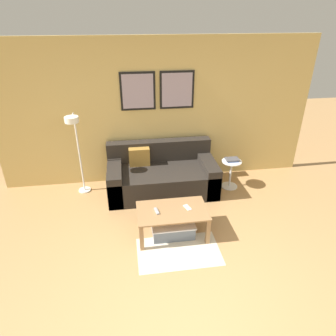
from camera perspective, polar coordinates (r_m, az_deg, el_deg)
name	(u,v)px	position (r m, az deg, el deg)	size (l,w,h in m)	color
ground_plane	(192,311)	(3.60, 4.55, -25.56)	(16.00, 16.00, 0.00)	tan
wall_back	(157,113)	(5.37, -2.02, 10.50)	(5.60, 0.09, 2.55)	#D6B76B
area_rug	(179,251)	(4.19, 2.05, -15.60)	(1.11, 0.67, 0.01)	beige
couch	(162,176)	(5.31, -1.23, -1.46)	(1.87, 0.96, 0.82)	#28231E
coffee_table	(172,214)	(4.25, 0.82, -8.83)	(0.98, 0.59, 0.42)	#997047
storage_bin	(172,228)	(4.40, 0.85, -11.31)	(0.61, 0.41, 0.21)	slate
floor_lamp	(75,138)	(5.02, -17.25, 5.57)	(0.21, 0.44, 1.46)	white
side_table	(231,171)	(5.51, 11.86, -0.64)	(0.35, 0.35, 0.52)	white
book_stack	(232,160)	(5.41, 12.14, 1.57)	(0.24, 0.17, 0.04)	#335199
remote_control	(157,211)	(4.17, -2.18, -8.19)	(0.04, 0.15, 0.02)	#99999E
cell_phone	(187,207)	(4.26, 3.72, -7.50)	(0.07, 0.14, 0.01)	silver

